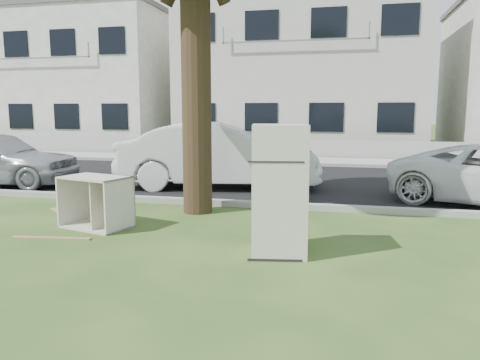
# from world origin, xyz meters

# --- Properties ---
(ground) EXTENTS (120.00, 120.00, 0.00)m
(ground) POSITION_xyz_m (0.00, 0.00, 0.00)
(ground) COLOR #2B4518
(road) EXTENTS (120.00, 7.00, 0.01)m
(road) POSITION_xyz_m (0.00, 6.00, 0.01)
(road) COLOR black
(road) RESTS_ON ground
(kerb_near) EXTENTS (120.00, 0.18, 0.12)m
(kerb_near) POSITION_xyz_m (0.00, 2.45, 0.00)
(kerb_near) COLOR gray
(kerb_near) RESTS_ON ground
(kerb_far) EXTENTS (120.00, 0.18, 0.12)m
(kerb_far) POSITION_xyz_m (0.00, 9.55, 0.00)
(kerb_far) COLOR gray
(kerb_far) RESTS_ON ground
(sidewalk) EXTENTS (120.00, 2.80, 0.01)m
(sidewalk) POSITION_xyz_m (0.00, 11.00, 0.01)
(sidewalk) COLOR gray
(sidewalk) RESTS_ON ground
(low_wall) EXTENTS (120.00, 0.15, 0.70)m
(low_wall) POSITION_xyz_m (0.00, 12.60, 0.35)
(low_wall) COLOR gray
(low_wall) RESTS_ON ground
(townhouse_left) EXTENTS (10.20, 8.16, 7.04)m
(townhouse_left) POSITION_xyz_m (-12.00, 17.50, 3.52)
(townhouse_left) COLOR white
(townhouse_left) RESTS_ON ground
(townhouse_center) EXTENTS (11.22, 8.16, 7.44)m
(townhouse_center) POSITION_xyz_m (0.00, 17.50, 3.72)
(townhouse_center) COLOR beige
(townhouse_center) RESTS_ON ground
(fridge) EXTENTS (0.81, 0.77, 1.72)m
(fridge) POSITION_xyz_m (1.46, -0.43, 0.86)
(fridge) COLOR silver
(fridge) RESTS_ON ground
(cabinet) EXTENTS (1.22, 0.94, 0.84)m
(cabinet) POSITION_xyz_m (-1.65, 0.32, 0.42)
(cabinet) COLOR white
(cabinet) RESTS_ON ground
(plank_a) EXTENTS (1.21, 0.27, 0.02)m
(plank_a) POSITION_xyz_m (-1.95, -0.47, 0.01)
(plank_a) COLOR #937047
(plank_a) RESTS_ON ground
(plank_b) EXTENTS (0.79, 0.71, 0.02)m
(plank_b) POSITION_xyz_m (-2.85, 1.09, 0.01)
(plank_b) COLOR #9D7352
(plank_b) RESTS_ON ground
(plank_c) EXTENTS (0.36, 0.71, 0.02)m
(plank_c) POSITION_xyz_m (-2.02, 0.94, 0.01)
(plank_c) COLOR tan
(plank_c) RESTS_ON ground
(car_center) EXTENTS (5.07, 2.46, 1.60)m
(car_center) POSITION_xyz_m (-0.75, 4.59, 0.80)
(car_center) COLOR silver
(car_center) RESTS_ON ground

